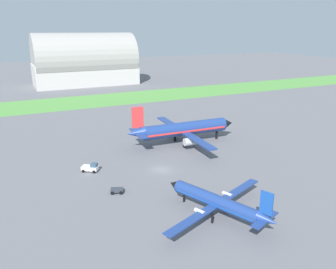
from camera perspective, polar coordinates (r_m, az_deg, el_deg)
ground_plane at (r=77.18m, az=-1.06°, el=-5.95°), size 600.00×600.00×0.00m
grass_taxiway_strip at (r=153.35m, az=-14.19°, el=5.40°), size 360.00×28.00×0.08m
airplane_foreground_turboprop at (r=58.59m, az=8.33°, el=-11.15°), size 24.07×20.86×7.57m
airplane_midfield_jet at (r=93.02m, az=2.55°, el=0.90°), size 32.22×32.86×11.61m
pushback_tug_near_gate at (r=77.83m, az=-12.94°, el=-5.47°), size 3.98×3.54×1.95m
baggage_cart_midfield at (r=67.32m, az=-8.63°, el=-9.29°), size 2.86×2.51×0.90m
hangar_distant at (r=201.08m, az=-13.86°, el=11.69°), size 56.22×27.91×28.64m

